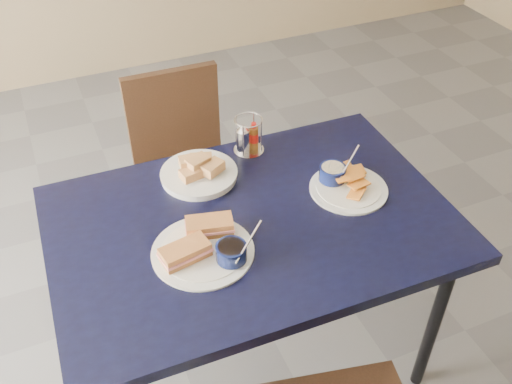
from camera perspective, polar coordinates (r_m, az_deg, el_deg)
name	(u,v)px	position (r m, az deg, el deg)	size (l,w,h in m)	color
ground	(269,332)	(2.43, 1.33, -13.80)	(6.00, 6.00, 0.00)	#57585D
dining_table	(252,234)	(1.82, -0.38, -4.21)	(1.26, 0.86, 0.75)	black
chair_far	(182,156)	(2.50, -7.38, 3.61)	(0.41, 0.39, 0.85)	black
sandwich_plate	(206,246)	(1.67, -5.06, -5.38)	(0.32, 0.30, 0.12)	white
plantain_plate	(343,182)	(1.91, 8.70, 1.02)	(0.26, 0.26, 0.12)	white
bread_basket	(199,172)	(1.93, -5.72, 2.03)	(0.26, 0.26, 0.08)	white
condiment_caddy	(247,138)	(2.03, -0.88, 5.44)	(0.11, 0.11, 0.14)	silver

